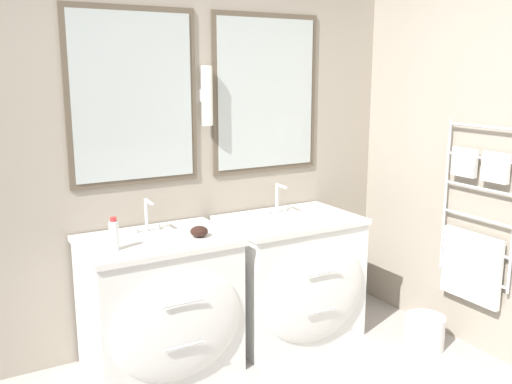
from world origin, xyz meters
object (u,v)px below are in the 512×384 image
object	(u,v)px
vanity_right	(293,276)
amenity_bowl	(199,231)
toiletry_bottle	(114,235)
waste_bin	(425,331)
vanity_left	(162,304)

from	to	relation	value
vanity_right	amenity_bowl	world-z (taller)	amenity_bowl
toiletry_bottle	waste_bin	world-z (taller)	toiletry_bottle
amenity_bowl	waste_bin	distance (m)	1.65
vanity_left	waste_bin	size ratio (longest dim) A/B	3.42
vanity_right	vanity_left	bearing A→B (deg)	180.00
vanity_left	amenity_bowl	world-z (taller)	amenity_bowl
vanity_right	waste_bin	bearing A→B (deg)	-41.95
vanity_right	amenity_bowl	size ratio (longest dim) A/B	8.25
vanity_right	toiletry_bottle	world-z (taller)	toiletry_bottle
amenity_bowl	waste_bin	size ratio (longest dim) A/B	0.42
toiletry_bottle	waste_bin	bearing A→B (deg)	-15.67
amenity_bowl	toiletry_bottle	bearing A→B (deg)	-179.61
toiletry_bottle	vanity_left	bearing A→B (deg)	12.72
vanity_left	vanity_right	distance (m)	0.94
toiletry_bottle	amenity_bowl	size ratio (longest dim) A/B	1.74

